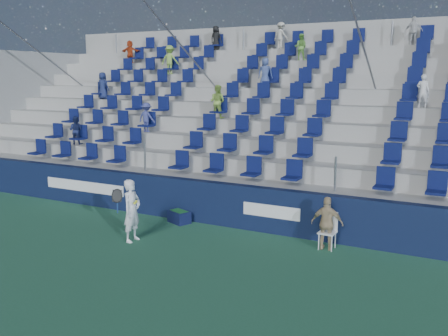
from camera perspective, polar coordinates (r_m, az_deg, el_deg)
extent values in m
plane|color=#2B6446|center=(11.58, -7.46, -10.46)|extent=(70.00, 70.00, 0.00)
cube|color=#0F1939|center=(13.96, -0.06, -4.15)|extent=(24.00, 0.30, 1.20)
cube|color=white|center=(16.70, -15.70, -2.05)|extent=(3.20, 0.02, 0.34)
cube|color=white|center=(13.20, 5.41, -4.96)|extent=(1.60, 0.02, 0.34)
cube|color=#9A9A95|center=(14.45, 1.00, -3.64)|extent=(24.00, 0.85, 1.20)
cube|color=#9A9A95|center=(15.14, 2.46, -2.03)|extent=(24.00, 0.85, 1.70)
cube|color=#9A9A95|center=(15.85, 3.77, -0.56)|extent=(24.00, 0.85, 2.20)
cube|color=#9A9A95|center=(16.57, 4.98, 0.79)|extent=(24.00, 0.85, 2.70)
cube|color=#9A9A95|center=(17.31, 6.08, 2.02)|extent=(24.00, 0.85, 3.20)
cube|color=#9A9A95|center=(18.06, 7.10, 3.14)|extent=(24.00, 0.85, 3.70)
cube|color=#9A9A95|center=(18.83, 8.03, 4.18)|extent=(24.00, 0.85, 4.20)
cube|color=#9A9A95|center=(19.60, 8.90, 5.13)|extent=(24.00, 0.85, 4.70)
cube|color=#9A9A95|center=(20.38, 9.70, 6.01)|extent=(24.00, 0.85, 5.20)
cube|color=#9A9A95|center=(21.00, 10.32, 7.48)|extent=(24.00, 0.50, 6.20)
cube|color=#9A9A95|center=(24.19, -21.10, 6.14)|extent=(0.30, 7.65, 5.20)
cube|color=#0B1447|center=(14.25, 1.02, 0.07)|extent=(16.05, 0.50, 0.70)
cube|color=#0B1447|center=(14.93, 2.49, 2.47)|extent=(16.05, 0.50, 0.70)
cube|color=#0B1447|center=(15.64, 3.84, 4.67)|extent=(16.05, 0.50, 0.70)
cube|color=#0B1447|center=(16.37, 5.07, 6.66)|extent=(16.05, 0.50, 0.70)
cube|color=#0B1447|center=(17.14, 6.21, 8.48)|extent=(16.05, 0.50, 0.70)
cube|color=#0B1447|center=(17.92, 7.26, 10.14)|extent=(16.05, 0.50, 0.70)
cube|color=#0B1447|center=(18.73, 8.23, 11.65)|extent=(16.05, 0.50, 0.70)
cube|color=#0B1447|center=(19.55, 9.12, 13.04)|extent=(16.05, 0.50, 0.70)
cube|color=#0B1447|center=(20.38, 9.96, 14.31)|extent=(16.05, 0.50, 0.70)
cylinder|color=gray|center=(18.44, -2.60, 11.15)|extent=(0.06, 7.68, 4.55)
cylinder|color=gray|center=(16.27, 16.32, 10.85)|extent=(0.06, 7.68, 4.55)
cylinder|color=gray|center=(22.65, -17.90, 10.52)|extent=(0.06, 7.68, 4.55)
imported|color=#3B4282|center=(17.70, -8.83, 5.75)|extent=(0.67, 0.40, 1.02)
imported|color=#6CAD45|center=(19.54, 8.76, 13.48)|extent=(0.52, 0.42, 1.00)
imported|color=silver|center=(15.98, 21.77, 8.17)|extent=(0.37, 0.25, 0.98)
imported|color=silver|center=(19.51, 20.87, 14.43)|extent=(0.61, 0.30, 1.00)
imported|color=beige|center=(20.77, 6.52, 14.80)|extent=(0.77, 0.59, 1.05)
imported|color=#3D4F86|center=(18.18, 4.73, 10.78)|extent=(0.59, 0.45, 1.08)
imported|color=navy|center=(21.11, -13.68, 9.12)|extent=(0.54, 0.37, 1.08)
imported|color=#82AD45|center=(21.16, -6.20, 12.19)|extent=(0.82, 0.56, 1.18)
imported|color=#C24119|center=(23.45, -10.68, 12.91)|extent=(0.97, 0.42, 1.01)
imported|color=#86AF46|center=(17.12, -0.76, 7.59)|extent=(0.56, 0.45, 1.13)
imported|color=black|center=(22.02, -0.92, 14.60)|extent=(0.52, 0.35, 1.04)
imported|color=#182149|center=(18.73, -16.58, 4.14)|extent=(0.59, 0.52, 1.01)
imported|color=white|center=(12.78, -10.48, -4.81)|extent=(0.40, 0.59, 1.59)
cylinder|color=navy|center=(12.71, -12.08, -4.44)|extent=(0.03, 0.03, 0.28)
torus|color=black|center=(12.64, -12.13, -3.13)|extent=(0.30, 0.17, 0.28)
plane|color=#262626|center=(12.64, -12.13, -3.13)|extent=(0.30, 0.16, 0.29)
sphere|color=#CFD531|center=(12.41, -10.18, -3.99)|extent=(0.07, 0.07, 0.07)
sphere|color=#CFD531|center=(12.45, -10.01, -3.80)|extent=(0.07, 0.07, 0.07)
cube|color=white|center=(12.35, 11.73, -7.24)|extent=(0.41, 0.41, 0.04)
cube|color=white|center=(12.45, 12.01, -5.94)|extent=(0.39, 0.05, 0.48)
cylinder|color=white|center=(12.31, 10.77, -8.31)|extent=(0.03, 0.03, 0.39)
cylinder|color=white|center=(12.23, 12.20, -8.49)|extent=(0.03, 0.03, 0.39)
cylinder|color=white|center=(12.60, 11.20, -7.88)|extent=(0.03, 0.03, 0.39)
cylinder|color=white|center=(12.52, 12.60, -8.06)|extent=(0.03, 0.03, 0.39)
imported|color=tan|center=(12.23, 11.70, -6.22)|extent=(0.80, 0.41, 1.30)
cube|color=#10153A|center=(14.33, -5.15, -5.58)|extent=(0.74, 0.62, 0.34)
cube|color=#1E662D|center=(14.31, -5.15, -5.27)|extent=(0.59, 0.47, 0.21)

